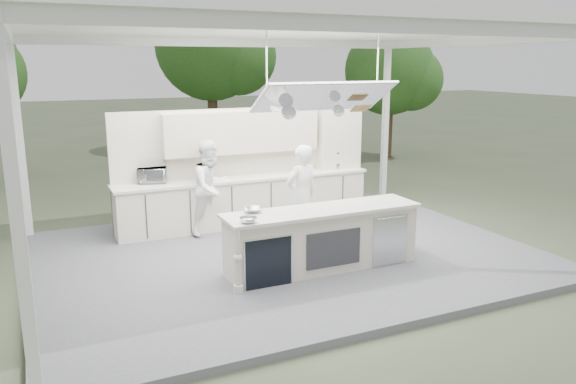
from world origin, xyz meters
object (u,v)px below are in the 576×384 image
demo_island (321,239)px  sous_chef (211,187)px  head_chef (301,195)px  back_counter (246,200)px

demo_island → sous_chef: 2.68m
head_chef → back_counter: bearing=-89.7°
back_counter → sous_chef: size_ratio=2.90×
sous_chef → back_counter: bearing=0.3°
demo_island → back_counter: size_ratio=0.61×
demo_island → back_counter: same height
demo_island → back_counter: (-0.18, 2.81, 0.00)m
sous_chef → demo_island: bearing=-91.7°
head_chef → sous_chef: (-1.22, 1.27, -0.00)m
back_counter → sous_chef: sous_chef is taller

